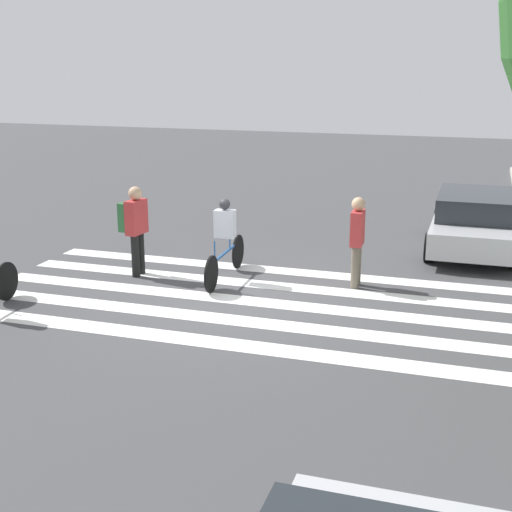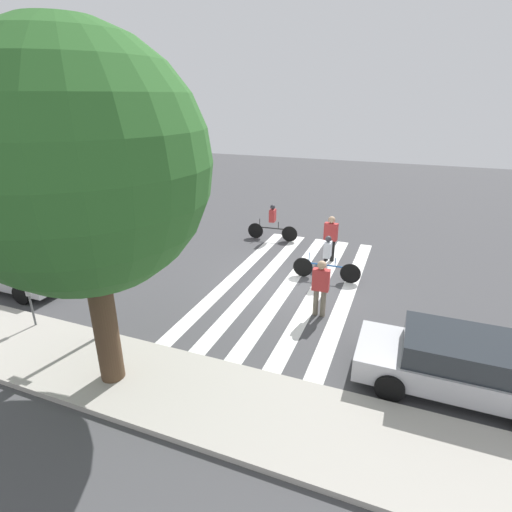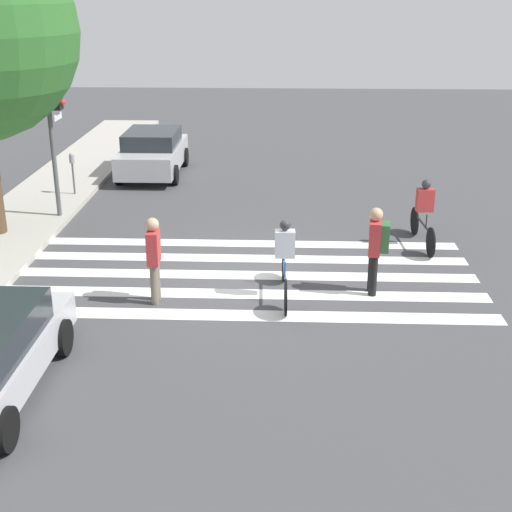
# 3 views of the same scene
# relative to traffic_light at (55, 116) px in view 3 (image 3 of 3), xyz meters

# --- Properties ---
(ground_plane) EXTENTS (60.00, 60.00, 0.00)m
(ground_plane) POSITION_rel_traffic_light_xyz_m (-3.70, -5.15, -2.81)
(ground_plane) COLOR #444447
(crosswalk_stripes) EXTENTS (4.56, 10.00, 0.01)m
(crosswalk_stripes) POSITION_rel_traffic_light_xyz_m (-3.70, -5.15, -2.81)
(crosswalk_stripes) COLOR white
(crosswalk_stripes) RESTS_ON ground_plane
(traffic_light) EXTENTS (0.60, 0.50, 4.02)m
(traffic_light) POSITION_rel_traffic_light_xyz_m (0.00, 0.00, 0.00)
(traffic_light) COLOR #515456
(traffic_light) RESTS_ON ground_plane
(parking_meter) EXTENTS (0.15, 0.15, 1.37)m
(parking_meter) POSITION_rel_traffic_light_xyz_m (2.10, 0.31, -1.79)
(parking_meter) COLOR #515456
(parking_meter) RESTS_ON ground_plane
(pedestrian_adult_blue_shirt) EXTENTS (0.54, 0.46, 1.84)m
(pedestrian_adult_blue_shirt) POSITION_rel_traffic_light_xyz_m (-4.56, -7.80, -1.74)
(pedestrian_adult_blue_shirt) COLOR black
(pedestrian_adult_blue_shirt) RESTS_ON ground_plane
(pedestrian_adult_tall_backpack) EXTENTS (0.50, 0.26, 1.77)m
(pedestrian_adult_tall_backpack) POSITION_rel_traffic_light_xyz_m (-5.16, -3.37, -1.81)
(pedestrian_adult_tall_backpack) COLOR #6B6051
(pedestrian_adult_tall_backpack) RESTS_ON ground_plane
(cyclist_near_curb) EXTENTS (2.32, 0.42, 1.66)m
(cyclist_near_curb) POSITION_rel_traffic_light_xyz_m (-1.61, -9.30, -1.94)
(cyclist_near_curb) COLOR black
(cyclist_near_curb) RESTS_ON ground_plane
(cyclist_far_lane) EXTENTS (2.42, 0.41, 1.66)m
(cyclist_far_lane) POSITION_rel_traffic_light_xyz_m (-4.82, -5.95, -1.94)
(cyclist_far_lane) COLOR black
(cyclist_far_lane) RESTS_ON ground_plane
(car_parked_dark_suv) EXTENTS (4.05, 1.99, 1.48)m
(car_parked_dark_suv) POSITION_rel_traffic_light_xyz_m (5.00, -1.55, -2.05)
(car_parked_dark_suv) COLOR #B7B7BC
(car_parked_dark_suv) RESTS_ON ground_plane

